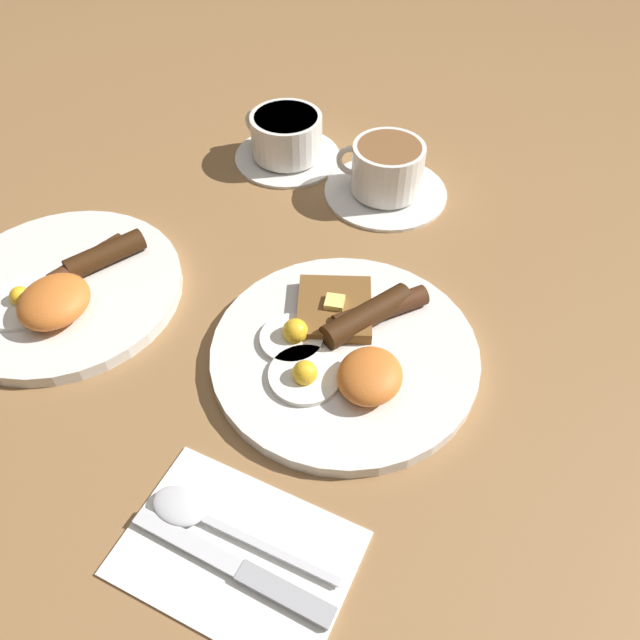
{
  "coord_description": "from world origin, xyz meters",
  "views": [
    {
      "loc": [
        -0.38,
        -0.13,
        0.51
      ],
      "look_at": [
        0.02,
        0.04,
        0.03
      ],
      "focal_mm": 35.0,
      "sensor_mm": 36.0,
      "label": 1
    }
  ],
  "objects_px": {
    "breakfast_plate_near": "(346,349)",
    "knife": "(241,570)",
    "breakfast_plate_far": "(64,289)",
    "teacup_near": "(386,174)",
    "spoon": "(197,515)",
    "teacup_far": "(286,139)"
  },
  "relations": [
    {
      "from": "teacup_near",
      "to": "breakfast_plate_far",
      "type": "bearing_deg",
      "value": 139.75
    },
    {
      "from": "teacup_far",
      "to": "spoon",
      "type": "distance_m",
      "value": 0.55
    },
    {
      "from": "spoon",
      "to": "breakfast_plate_far",
      "type": "bearing_deg",
      "value": -29.97
    },
    {
      "from": "teacup_near",
      "to": "knife",
      "type": "height_order",
      "value": "teacup_near"
    },
    {
      "from": "breakfast_plate_far",
      "to": "teacup_near",
      "type": "xyz_separation_m",
      "value": [
        0.32,
        -0.27,
        0.02
      ]
    },
    {
      "from": "teacup_near",
      "to": "knife",
      "type": "distance_m",
      "value": 0.53
    },
    {
      "from": "breakfast_plate_near",
      "to": "knife",
      "type": "relative_size",
      "value": 1.5
    },
    {
      "from": "teacup_far",
      "to": "spoon",
      "type": "height_order",
      "value": "teacup_far"
    },
    {
      "from": "teacup_near",
      "to": "teacup_far",
      "type": "distance_m",
      "value": 0.16
    },
    {
      "from": "breakfast_plate_far",
      "to": "teacup_far",
      "type": "bearing_deg",
      "value": -18.55
    },
    {
      "from": "knife",
      "to": "breakfast_plate_far",
      "type": "bearing_deg",
      "value": -27.16
    },
    {
      "from": "breakfast_plate_near",
      "to": "spoon",
      "type": "relative_size",
      "value": 1.57
    },
    {
      "from": "breakfast_plate_far",
      "to": "knife",
      "type": "xyz_separation_m",
      "value": [
        -0.2,
        -0.33,
        -0.01
      ]
    },
    {
      "from": "teacup_far",
      "to": "teacup_near",
      "type": "bearing_deg",
      "value": -99.55
    },
    {
      "from": "breakfast_plate_far",
      "to": "spoon",
      "type": "distance_m",
      "value": 0.32
    },
    {
      "from": "teacup_near",
      "to": "knife",
      "type": "relative_size",
      "value": 0.89
    },
    {
      "from": "breakfast_plate_near",
      "to": "teacup_near",
      "type": "height_order",
      "value": "teacup_near"
    },
    {
      "from": "breakfast_plate_near",
      "to": "knife",
      "type": "bearing_deg",
      "value": -179.39
    },
    {
      "from": "breakfast_plate_near",
      "to": "breakfast_plate_far",
      "type": "height_order",
      "value": "breakfast_plate_far"
    },
    {
      "from": "breakfast_plate_far",
      "to": "teacup_near",
      "type": "relative_size",
      "value": 1.62
    },
    {
      "from": "teacup_near",
      "to": "spoon",
      "type": "bearing_deg",
      "value": 179.78
    },
    {
      "from": "breakfast_plate_near",
      "to": "spoon",
      "type": "bearing_deg",
      "value": 166.03
    }
  ]
}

